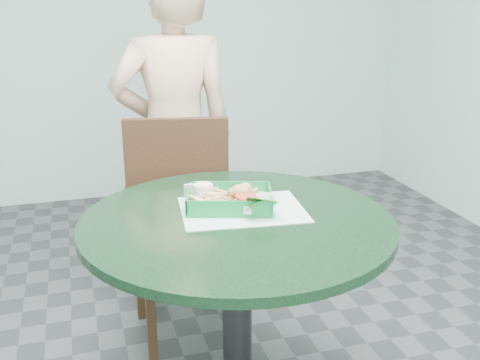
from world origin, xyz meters
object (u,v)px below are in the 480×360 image
object	(u,v)px
dining_chair	(183,215)
food_basket	(230,208)
sauce_ramekin	(201,197)
crab_sandwich	(240,199)
cafe_table	(237,273)
diner_person	(174,130)

from	to	relation	value
dining_chair	food_basket	xyz separation A→B (m)	(0.05, -0.57, 0.23)
sauce_ramekin	crab_sandwich	bearing A→B (deg)	-21.13
cafe_table	diner_person	world-z (taller)	diner_person
cafe_table	sauce_ramekin	bearing A→B (deg)	123.59
sauce_ramekin	food_basket	bearing A→B (deg)	-21.28
dining_chair	crab_sandwich	xyz separation A→B (m)	(0.08, -0.58, 0.27)
cafe_table	dining_chair	size ratio (longest dim) A/B	1.05
food_basket	sauce_ramekin	distance (m)	0.10
food_basket	diner_person	bearing A→B (deg)	91.43
crab_sandwich	sauce_ramekin	world-z (taller)	crab_sandwich
dining_chair	food_basket	bearing A→B (deg)	-73.23
cafe_table	diner_person	size ratio (longest dim) A/B	0.59
dining_chair	diner_person	bearing A→B (deg)	96.70
diner_person	food_basket	xyz separation A→B (m)	(0.02, -0.87, -0.07)
diner_person	food_basket	world-z (taller)	diner_person
food_basket	cafe_table	bearing A→B (deg)	-91.56
dining_chair	sauce_ramekin	size ratio (longest dim) A/B	14.06
crab_sandwich	diner_person	bearing A→B (deg)	93.56
cafe_table	food_basket	world-z (taller)	food_basket
cafe_table	crab_sandwich	bearing A→B (deg)	66.44
crab_sandwich	sauce_ramekin	bearing A→B (deg)	158.87
food_basket	sauce_ramekin	size ratio (longest dim) A/B	4.10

